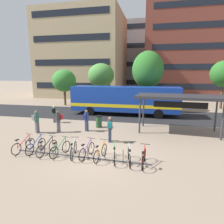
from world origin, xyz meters
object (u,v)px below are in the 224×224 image
object	(u,v)px
parked_bicycle_red_0	(23,146)
street_tree_3	(224,74)
city_bus	(125,99)
commuter_grey_pack_1	(36,120)
commuter_navy_pack_2	(86,119)
street_tree_1	(148,70)
parked_bicycle_red_9	(144,158)
parked_bicycle_black_2	(47,148)
commuter_black_pack_0	(54,113)
commuter_red_pack_4	(59,120)
parked_bicycle_green_7	(114,154)
parked_bicycle_blue_1	(36,146)
trash_bin	(99,122)
street_tree_2	(64,81)
parked_bicycle_purple_5	(87,151)
parked_bicycle_silver_8	(129,156)
transit_shelter	(180,98)
commuter_teal_pack_3	(110,128)
street_tree_0	(101,75)
parked_bicycle_orange_6	(100,153)
parked_bicycle_silver_4	(73,150)
parked_bicycle_green_3	(60,149)

from	to	relation	value
parked_bicycle_red_0	street_tree_3	size ratio (longest dim) A/B	0.27
city_bus	commuter_grey_pack_1	distance (m)	10.17
commuter_navy_pack_2	street_tree_1	world-z (taller)	street_tree_1
parked_bicycle_red_9	parked_bicycle_black_2	bearing A→B (deg)	90.36
commuter_black_pack_0	commuter_red_pack_4	size ratio (longest dim) A/B	0.93
street_tree_1	commuter_navy_pack_2	bearing A→B (deg)	-112.77
parked_bicycle_black_2	parked_bicycle_red_9	distance (m)	5.58
parked_bicycle_green_7	commuter_red_pack_4	bearing A→B (deg)	40.61
parked_bicycle_blue_1	trash_bin	world-z (taller)	trash_bin
parked_bicycle_green_7	street_tree_2	xyz separation A→B (m)	(-10.94, 16.91, 3.22)
parked_bicycle_purple_5	parked_bicycle_silver_8	world-z (taller)	same
transit_shelter	commuter_teal_pack_3	size ratio (longest dim) A/B	3.83
transit_shelter	commuter_navy_pack_2	size ratio (longest dim) A/B	3.86
city_bus	parked_bicycle_purple_5	size ratio (longest dim) A/B	7.07
parked_bicycle_silver_8	commuter_red_pack_4	distance (m)	7.56
parked_bicycle_black_2	transit_shelter	xyz separation A→B (m)	(7.89, 6.12, 2.39)
commuter_navy_pack_2	street_tree_0	xyz separation A→B (m)	(-2.19, 12.57, 3.35)
parked_bicycle_red_9	street_tree_2	size ratio (longest dim) A/B	0.33
parked_bicycle_blue_1	parked_bicycle_green_7	bearing A→B (deg)	-84.50
parked_bicycle_blue_1	commuter_teal_pack_3	size ratio (longest dim) A/B	0.97
parked_bicycle_orange_6	street_tree_0	world-z (taller)	street_tree_0
commuter_grey_pack_1	parked_bicycle_silver_4	bearing A→B (deg)	-110.57
commuter_grey_pack_1	commuter_teal_pack_3	world-z (taller)	commuter_grey_pack_1
parked_bicycle_blue_1	street_tree_2	size ratio (longest dim) A/B	0.33
parked_bicycle_red_9	street_tree_0	world-z (taller)	street_tree_0
parked_bicycle_green_7	parked_bicycle_blue_1	bearing A→B (deg)	76.50
commuter_navy_pack_2	trash_bin	world-z (taller)	commuter_navy_pack_2
parked_bicycle_green_7	street_tree_0	size ratio (longest dim) A/B	0.28
commuter_navy_pack_2	parked_bicycle_red_0	bearing A→B (deg)	165.74
parked_bicycle_green_7	parked_bicycle_red_9	bearing A→B (deg)	-108.92
street_tree_3	street_tree_2	bearing A→B (deg)	-175.33
parked_bicycle_red_0	parked_bicycle_orange_6	xyz separation A→B (m)	(4.79, -0.01, 0.00)
parked_bicycle_blue_1	street_tree_3	distance (m)	24.56
parked_bicycle_red_9	street_tree_1	world-z (taller)	street_tree_1
parked_bicycle_orange_6	street_tree_0	xyz separation A→B (m)	(-4.74, 17.47, 3.98)
parked_bicycle_red_0	commuter_grey_pack_1	bearing A→B (deg)	33.75
parked_bicycle_silver_8	street_tree_3	world-z (taller)	street_tree_3
commuter_navy_pack_2	transit_shelter	bearing A→B (deg)	-70.24
parked_bicycle_blue_1	street_tree_0	distance (m)	17.83
street_tree_2	street_tree_3	size ratio (longest dim) A/B	0.83
parked_bicycle_orange_6	commuter_navy_pack_2	xyz separation A→B (m)	(-2.55, 4.90, 0.63)
transit_shelter	commuter_navy_pack_2	bearing A→B (deg)	-166.22
parked_bicycle_black_2	street_tree_2	bearing A→B (deg)	35.41
city_bus	parked_bicycle_green_3	xyz separation A→B (m)	(-1.99, -11.93, -1.39)
commuter_black_pack_0	commuter_teal_pack_3	distance (m)	7.70
parked_bicycle_green_7	parked_bicycle_silver_8	distance (m)	0.81
city_bus	trash_bin	distance (m)	6.03
parked_bicycle_red_9	commuter_navy_pack_2	xyz separation A→B (m)	(-4.91, 5.16, 0.63)
parked_bicycle_black_2	parked_bicycle_purple_5	size ratio (longest dim) A/B	0.99
parked_bicycle_green_7	street_tree_3	world-z (taller)	street_tree_3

